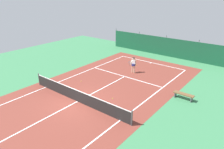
% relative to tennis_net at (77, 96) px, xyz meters
% --- Properties ---
extents(ground_plane, '(36.00, 36.00, 0.00)m').
position_rel_tennis_net_xyz_m(ground_plane, '(0.00, 0.00, -0.51)').
color(ground_plane, '#387A4C').
extents(court_surface, '(11.02, 26.60, 0.01)m').
position_rel_tennis_net_xyz_m(court_surface, '(0.00, 0.00, -0.51)').
color(court_surface, brown).
rests_on(court_surface, ground).
extents(tennis_net, '(10.12, 0.10, 1.10)m').
position_rel_tennis_net_xyz_m(tennis_net, '(0.00, 0.00, 0.00)').
color(tennis_net, black).
rests_on(tennis_net, ground).
extents(back_fence, '(16.30, 0.98, 2.70)m').
position_rel_tennis_net_xyz_m(back_fence, '(-0.00, 16.02, 0.16)').
color(back_fence, '#14472D').
rests_on(back_fence, ground).
extents(tennis_player, '(0.57, 0.82, 1.64)m').
position_rel_tennis_net_xyz_m(tennis_player, '(0.06, 7.81, 0.45)').
color(tennis_player, '#D8AD8C').
rests_on(tennis_player, ground).
extents(tennis_ball_near_player, '(0.07, 0.07, 0.07)m').
position_rel_tennis_net_xyz_m(tennis_ball_near_player, '(1.87, 2.02, -0.48)').
color(tennis_ball_near_player, '#CCDB33').
rests_on(tennis_ball_near_player, ground).
extents(tennis_ball_midcourt, '(0.07, 0.07, 0.07)m').
position_rel_tennis_net_xyz_m(tennis_ball_midcourt, '(-2.56, 2.85, -0.48)').
color(tennis_ball_midcourt, '#CCDB33').
rests_on(tennis_ball_midcourt, ground).
extents(tennis_ball_by_sideline, '(0.07, 0.07, 0.07)m').
position_rel_tennis_net_xyz_m(tennis_ball_by_sideline, '(-0.84, 9.96, -0.48)').
color(tennis_ball_by_sideline, '#CCDB33').
rests_on(tennis_ball_by_sideline, ground).
extents(courtside_bench, '(1.60, 0.40, 0.49)m').
position_rel_tennis_net_xyz_m(courtside_bench, '(6.31, 5.47, -0.14)').
color(courtside_bench, brown).
rests_on(courtside_bench, ground).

